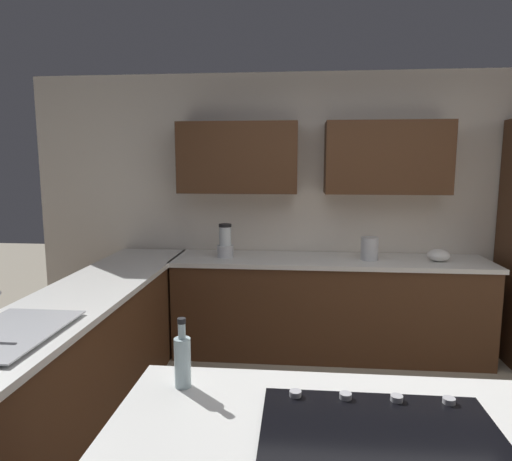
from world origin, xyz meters
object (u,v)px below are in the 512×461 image
cooktop (382,439)px  sink_unit (7,332)px  kettle (369,249)px  mixing_bowl (439,255)px  oil_bottle (183,360)px  blender (225,243)px

cooktop → sink_unit: bearing=-22.6°
cooktop → kettle: 2.74m
kettle → cooktop: bearing=82.2°
sink_unit → mixing_bowl: bearing=-143.2°
sink_unit → oil_bottle: oil_bottle is taller
cooktop → kettle: kettle is taller
sink_unit → oil_bottle: 1.09m
cooktop → mixing_bowl: (-0.97, -2.71, 0.05)m
sink_unit → cooktop: size_ratio=0.92×
mixing_bowl → oil_bottle: oil_bottle is taller
kettle → sink_unit: bearing=43.9°
oil_bottle → sink_unit: bearing=-23.0°
sink_unit → kettle: (-2.08, -2.00, 0.08)m
cooktop → kettle: (-0.37, -2.71, 0.09)m
sink_unit → cooktop: bearing=157.4°
sink_unit → oil_bottle: (-1.00, 0.43, 0.09)m
cooktop → blender: size_ratio=2.48×
kettle → blender: bearing=-0.0°
blender → mixing_bowl: blender is taller
kettle → mixing_bowl: bearing=180.0°
mixing_bowl → kettle: 0.60m
cooktop → blender: bearing=-71.1°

